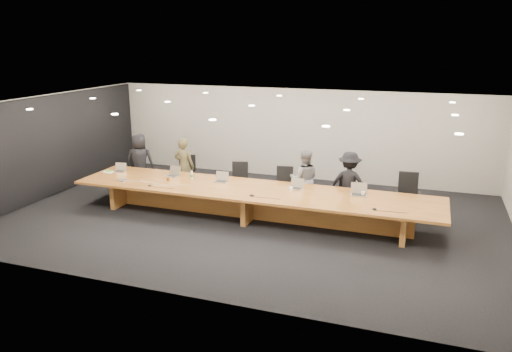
# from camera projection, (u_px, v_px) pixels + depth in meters

# --- Properties ---
(ground) EXTENTS (12.00, 12.00, 0.00)m
(ground) POSITION_uv_depth(u_px,v_px,m) (252.00, 218.00, 12.28)
(ground) COLOR black
(ground) RESTS_ON ground
(back_wall) EXTENTS (12.00, 0.02, 2.80)m
(back_wall) POSITION_uv_depth(u_px,v_px,m) (296.00, 134.00, 15.54)
(back_wall) COLOR beige
(back_wall) RESTS_ON ground
(left_wall_panel) EXTENTS (0.08, 7.84, 2.74)m
(left_wall_panel) POSITION_uv_depth(u_px,v_px,m) (51.00, 147.00, 13.82)
(left_wall_panel) COLOR black
(left_wall_panel) RESTS_ON ground
(conference_table) EXTENTS (9.00, 1.80, 0.75)m
(conference_table) POSITION_uv_depth(u_px,v_px,m) (252.00, 198.00, 12.14)
(conference_table) COLOR brown
(conference_table) RESTS_ON ground
(chair_far_left) EXTENTS (0.66, 0.66, 1.03)m
(chair_far_left) POSITION_uv_depth(u_px,v_px,m) (137.00, 171.00, 14.65)
(chair_far_left) COLOR black
(chair_far_left) RESTS_ON ground
(chair_left) EXTENTS (0.71, 0.71, 1.12)m
(chair_left) POSITION_uv_depth(u_px,v_px,m) (186.00, 175.00, 14.06)
(chair_left) COLOR black
(chair_left) RESTS_ON ground
(chair_mid_left) EXTENTS (0.65, 0.65, 1.04)m
(chair_mid_left) POSITION_uv_depth(u_px,v_px,m) (239.00, 181.00, 13.58)
(chair_mid_left) COLOR black
(chair_mid_left) RESTS_ON ground
(chair_mid_right) EXTENTS (0.60, 0.60, 1.04)m
(chair_mid_right) POSITION_uv_depth(u_px,v_px,m) (284.00, 186.00, 13.09)
(chair_mid_right) COLOR black
(chair_mid_right) RESTS_ON ground
(chair_right) EXTENTS (0.61, 0.61, 1.00)m
(chair_right) POSITION_uv_depth(u_px,v_px,m) (347.00, 194.00, 12.55)
(chair_right) COLOR black
(chair_right) RESTS_ON ground
(chair_far_right) EXTENTS (0.64, 0.64, 1.13)m
(chair_far_right) POSITION_uv_depth(u_px,v_px,m) (408.00, 195.00, 12.19)
(chair_far_right) COLOR black
(chair_far_right) RESTS_ON ground
(person_a) EXTENTS (0.93, 0.74, 1.65)m
(person_a) POSITION_uv_depth(u_px,v_px,m) (140.00, 162.00, 14.46)
(person_a) COLOR black
(person_a) RESTS_ON ground
(person_b) EXTENTS (0.61, 0.41, 1.64)m
(person_b) POSITION_uv_depth(u_px,v_px,m) (184.00, 166.00, 13.95)
(person_b) COLOR #3E3922
(person_b) RESTS_ON ground
(person_c) EXTENTS (0.87, 0.76, 1.54)m
(person_c) POSITION_uv_depth(u_px,v_px,m) (304.00, 179.00, 12.84)
(person_c) COLOR #5F5F62
(person_c) RESTS_ON ground
(person_d) EXTENTS (1.03, 0.61, 1.57)m
(person_d) POSITION_uv_depth(u_px,v_px,m) (349.00, 182.00, 12.52)
(person_d) COLOR black
(person_d) RESTS_ON ground
(laptop_a) EXTENTS (0.34, 0.27, 0.24)m
(laptop_a) POSITION_uv_depth(u_px,v_px,m) (119.00, 168.00, 13.61)
(laptop_a) COLOR beige
(laptop_a) RESTS_ON conference_table
(laptop_b) EXTENTS (0.38, 0.31, 0.27)m
(laptop_b) POSITION_uv_depth(u_px,v_px,m) (172.00, 171.00, 13.16)
(laptop_b) COLOR #C2B594
(laptop_b) RESTS_ON conference_table
(laptop_c) EXTENTS (0.34, 0.25, 0.26)m
(laptop_c) POSITION_uv_depth(u_px,v_px,m) (221.00, 177.00, 12.63)
(laptop_c) COLOR tan
(laptop_c) RESTS_ON conference_table
(laptop_d) EXTENTS (0.36, 0.28, 0.26)m
(laptop_d) POSITION_uv_depth(u_px,v_px,m) (296.00, 184.00, 12.04)
(laptop_d) COLOR tan
(laptop_d) RESTS_ON conference_table
(laptop_e) EXTENTS (0.40, 0.32, 0.29)m
(laptop_e) POSITION_uv_depth(u_px,v_px,m) (359.00, 190.00, 11.53)
(laptop_e) COLOR tan
(laptop_e) RESTS_ON conference_table
(water_bottle) EXTENTS (0.08, 0.08, 0.22)m
(water_bottle) POSITION_uv_depth(u_px,v_px,m) (192.00, 176.00, 12.83)
(water_bottle) COLOR silver
(water_bottle) RESTS_ON conference_table
(amber_mug) EXTENTS (0.08, 0.08, 0.09)m
(amber_mug) POSITION_uv_depth(u_px,v_px,m) (168.00, 179.00, 12.75)
(amber_mug) COLOR brown
(amber_mug) RESTS_ON conference_table
(paper_cup_near) EXTENTS (0.11, 0.11, 0.10)m
(paper_cup_near) POSITION_uv_depth(u_px,v_px,m) (291.00, 189.00, 11.89)
(paper_cup_near) COLOR white
(paper_cup_near) RESTS_ON conference_table
(paper_cup_far) EXTENTS (0.10, 0.10, 0.10)m
(paper_cup_far) POSITION_uv_depth(u_px,v_px,m) (363.00, 194.00, 11.55)
(paper_cup_far) COLOR white
(paper_cup_far) RESTS_ON conference_table
(notepad) EXTENTS (0.29, 0.24, 0.02)m
(notepad) POSITION_uv_depth(u_px,v_px,m) (109.00, 172.00, 13.60)
(notepad) COLOR white
(notepad) RESTS_ON conference_table
(lime_gadget) EXTENTS (0.17, 0.12, 0.02)m
(lime_gadget) POSITION_uv_depth(u_px,v_px,m) (109.00, 171.00, 13.60)
(lime_gadget) COLOR green
(lime_gadget) RESTS_ON notepad
(av_box) EXTENTS (0.23, 0.19, 0.03)m
(av_box) POSITION_uv_depth(u_px,v_px,m) (122.00, 180.00, 12.76)
(av_box) COLOR #B9BABF
(av_box) RESTS_ON conference_table
(mic_left) EXTENTS (0.13, 0.13, 0.03)m
(mic_left) POSITION_uv_depth(u_px,v_px,m) (149.00, 185.00, 12.34)
(mic_left) COLOR black
(mic_left) RESTS_ON conference_table
(mic_center) EXTENTS (0.16, 0.16, 0.03)m
(mic_center) POSITION_uv_depth(u_px,v_px,m) (252.00, 195.00, 11.55)
(mic_center) COLOR black
(mic_center) RESTS_ON conference_table
(mic_right) EXTENTS (0.12, 0.12, 0.03)m
(mic_right) POSITION_uv_depth(u_px,v_px,m) (374.00, 209.00, 10.64)
(mic_right) COLOR black
(mic_right) RESTS_ON conference_table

